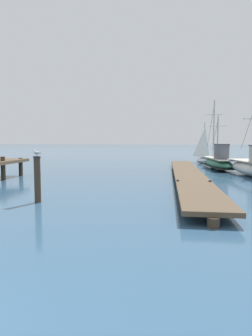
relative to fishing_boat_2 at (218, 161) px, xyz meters
name	(u,v)px	position (x,y,z in m)	size (l,w,h in m)	color
floating_dock	(188,174)	(-2.75, -7.87, -0.30)	(2.99, 22.23, 0.53)	brown
fishing_boat_2	(218,161)	(0.00, 0.00, 0.00)	(2.57, 8.69, 6.32)	#337556
mooring_piling	(37,179)	(-8.81, -16.55, 0.31)	(0.30, 0.30, 1.87)	#3D3023
perched_seagull	(37,153)	(-8.81, -16.55, 1.36)	(0.38, 0.17, 0.27)	gold
distant_sailboat	(203,145)	(-0.86, 7.51, 1.41)	(2.93, 4.20, 4.61)	silver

